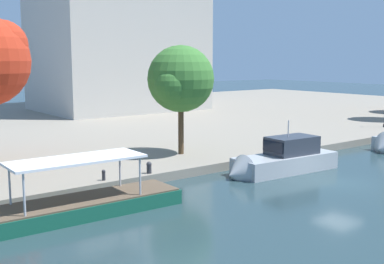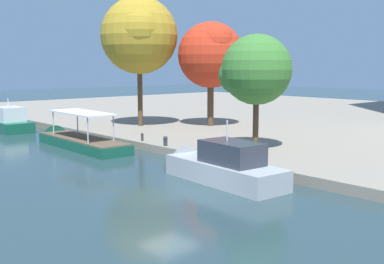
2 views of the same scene
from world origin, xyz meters
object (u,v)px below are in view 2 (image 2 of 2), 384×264
at_px(tree_1, 210,55).
at_px(motor_yacht_0, 7,123).
at_px(tour_boat_1, 77,143).
at_px(tree_0, 139,35).
at_px(mooring_bollard_1, 142,137).
at_px(motor_yacht_2, 218,170).
at_px(mooring_bollard_0, 165,141).
at_px(tree_4, 253,71).

bearing_deg(tree_1, motor_yacht_0, -135.81).
relative_size(tour_boat_1, tree_0, 0.95).
bearing_deg(tree_1, mooring_bollard_1, -72.51).
distance_m(motor_yacht_0, mooring_bollard_1, 18.32).
bearing_deg(motor_yacht_2, mooring_bollard_1, -11.20).
xyz_separation_m(mooring_bollard_0, tree_1, (-6.34, 10.65, 6.40)).
height_order(tree_0, tree_1, tree_0).
distance_m(tree_0, tree_4, 16.28).
height_order(motor_yacht_0, tree_0, tree_0).
bearing_deg(tree_0, tree_4, -6.45).
relative_size(motor_yacht_2, tree_1, 0.88).
bearing_deg(mooring_bollard_1, tour_boat_1, -141.02).
distance_m(mooring_bollard_1, tree_1, 12.78).
bearing_deg(tree_0, motor_yacht_2, -23.95).
bearing_deg(mooring_bollard_1, mooring_bollard_0, -2.38).
height_order(motor_yacht_2, mooring_bollard_0, motor_yacht_2).
distance_m(tour_boat_1, motor_yacht_2, 15.66).
bearing_deg(tree_4, tour_boat_1, -150.17).
distance_m(motor_yacht_2, tree_4, 9.31).
relative_size(tour_boat_1, tree_1, 1.17).
distance_m(tour_boat_1, tree_0, 13.11).
height_order(mooring_bollard_0, tree_0, tree_0).
bearing_deg(motor_yacht_2, tree_0, -19.89).
bearing_deg(motor_yacht_0, tree_1, -133.10).
bearing_deg(tour_boat_1, mooring_bollard_0, -154.18).
distance_m(mooring_bollard_1, tree_0, 12.64).
bearing_deg(motor_yacht_2, tour_boat_1, 4.99).
xyz_separation_m(motor_yacht_2, mooring_bollard_0, (-8.44, 3.00, 0.35)).
relative_size(motor_yacht_0, mooring_bollard_1, 12.60).
distance_m(tour_boat_1, mooring_bollard_1, 5.42).
bearing_deg(motor_yacht_0, mooring_bollard_0, -167.62).
bearing_deg(tree_1, tree_0, -131.32).
bearing_deg(motor_yacht_0, tour_boat_1, -175.98).
height_order(motor_yacht_0, mooring_bollard_0, motor_yacht_0).
xyz_separation_m(motor_yacht_2, mooring_bollard_1, (-11.47, 3.13, 0.30)).
relative_size(motor_yacht_0, tree_1, 0.80).
distance_m(tree_0, tree_1, 7.04).
bearing_deg(motor_yacht_0, tree_4, -161.54).
distance_m(motor_yacht_0, tree_0, 16.13).
xyz_separation_m(tour_boat_1, tree_4, (12.24, 7.02, 5.77)).
xyz_separation_m(mooring_bollard_1, tree_1, (-3.32, 10.52, 6.45)).
height_order(motor_yacht_0, tour_boat_1, motor_yacht_0).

